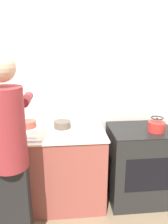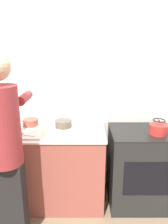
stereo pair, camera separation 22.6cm
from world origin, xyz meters
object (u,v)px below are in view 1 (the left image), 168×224
object	(u,v)px
cutting_board	(25,138)
kettle	(157,125)
oven	(139,164)
person	(10,149)
bowl_prep	(28,124)
knife	(25,137)

from	to	relation	value
cutting_board	kettle	world-z (taller)	kettle
oven	person	world-z (taller)	person
kettle	bowl_prep	distance (m)	1.45
kettle	cutting_board	bearing A→B (deg)	-177.28
person	kettle	size ratio (longest dim) A/B	9.51
kettle	bowl_prep	world-z (taller)	kettle
kettle	bowl_prep	bearing A→B (deg)	169.12
oven	cutting_board	xyz separation A→B (m)	(-1.28, -0.15, 0.46)
knife	kettle	size ratio (longest dim) A/B	1.29
knife	kettle	bearing A→B (deg)	20.33
person	bowl_prep	xyz separation A→B (m)	(0.04, 0.72, -0.04)
oven	bowl_prep	world-z (taller)	bowl_prep
person	cutting_board	distance (m)	0.39
person	knife	xyz separation A→B (m)	(0.06, 0.39, -0.06)
person	cutting_board	world-z (taller)	person
person	bowl_prep	bearing A→B (deg)	86.56
knife	bowl_prep	world-z (taller)	bowl_prep
person	knife	world-z (taller)	person
person	bowl_prep	distance (m)	0.73
knife	person	bearing A→B (deg)	-80.61
kettle	person	bearing A→B (deg)	-163.01
oven	kettle	distance (m)	0.54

